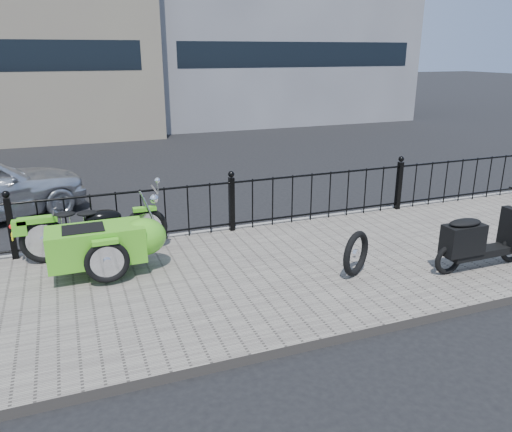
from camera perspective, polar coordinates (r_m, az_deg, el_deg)
name	(u,v)px	position (r m, az deg, el deg)	size (l,w,h in m)	color
ground	(259,264)	(7.78, 0.33, -5.51)	(120.00, 120.00, 0.00)	black
sidewalk	(271,273)	(7.33, 1.76, -6.55)	(30.00, 3.80, 0.12)	#686058
curb	(230,231)	(9.01, -3.02, -1.69)	(30.00, 0.10, 0.12)	gray
iron_fence	(232,205)	(8.72, -2.79, 1.27)	(14.11, 0.11, 1.08)	black
motorcycle_sidecar	(108,239)	(7.42, -16.51, -2.54)	(2.28, 1.48, 0.98)	black
scooter	(477,241)	(7.84, 23.96, -2.61)	(1.65, 0.48, 1.12)	black
spare_tire	(356,253)	(7.15, 11.35, -4.22)	(0.65, 0.65, 0.09)	black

